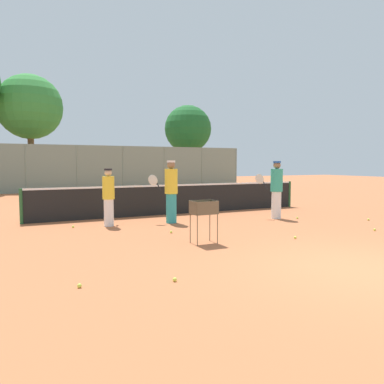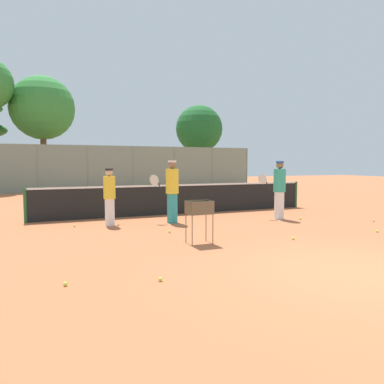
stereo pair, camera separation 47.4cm
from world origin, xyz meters
name	(u,v)px [view 1 (the left image)]	position (x,y,z in m)	size (l,w,h in m)	color
ground_plane	(365,270)	(0.00, 0.00, 0.00)	(80.00, 80.00, 0.00)	#B7663D
tennis_net	(178,199)	(0.00, 7.92, 0.56)	(10.37, 0.10, 1.07)	#26592D
back_fence	(101,168)	(0.00, 20.53, 1.50)	(21.23, 0.08, 3.00)	gray
tree_0	(30,107)	(-4.03, 23.70, 5.63)	(4.37, 4.37, 7.84)	brown
tree_4	(188,129)	(8.54, 25.05, 4.76)	(4.02, 4.02, 6.80)	brown
player_white_outfit	(171,191)	(-1.00, 6.17, 0.99)	(0.85, 0.62, 1.91)	teal
player_red_cap	(109,196)	(-2.85, 6.43, 0.87)	(0.50, 0.84, 1.67)	white
player_yellow_shirt	(276,189)	(2.48, 5.49, 0.98)	(0.73, 0.76, 1.90)	white
ball_cart	(204,211)	(-1.47, 3.11, 0.74)	(0.56, 0.41, 0.98)	brown
tennis_ball_0	(368,219)	(4.85, 3.83, 0.03)	(0.07, 0.07, 0.07)	#D1E54C
tennis_ball_1	(295,237)	(0.76, 2.60, 0.03)	(0.07, 0.07, 0.07)	#D1E54C
tennis_ball_2	(171,232)	(-1.66, 4.59, 0.03)	(0.07, 0.07, 0.07)	#D1E54C
tennis_ball_3	(175,280)	(-3.17, 0.86, 0.03)	(0.07, 0.07, 0.07)	#D1E54C
tennis_ball_4	(375,230)	(3.42, 2.48, 0.03)	(0.07, 0.07, 0.07)	#D1E54C
tennis_ball_6	(73,227)	(-3.84, 6.55, 0.03)	(0.07, 0.07, 0.07)	#D1E54C
tennis_ball_7	(79,286)	(-4.54, 1.21, 0.03)	(0.07, 0.07, 0.07)	#D1E54C
tennis_ball_8	(297,218)	(3.05, 5.10, 0.03)	(0.07, 0.07, 0.07)	#D1E54C
parked_car	(144,178)	(4.34, 24.51, 0.66)	(4.20, 1.70, 1.60)	#232328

